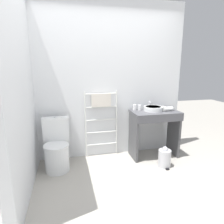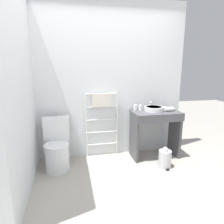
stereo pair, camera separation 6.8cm
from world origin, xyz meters
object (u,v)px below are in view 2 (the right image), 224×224
at_px(toilet, 57,148).
at_px(sink_basin, 154,109).
at_px(cup_near_wall, 135,107).
at_px(trash_bin, 165,158).
at_px(hair_dryer, 169,109).
at_px(towel_radiator, 102,111).
at_px(cup_near_edge, 140,108).

distance_m(toilet, sink_basin, 1.72).
xyz_separation_m(cup_near_wall, trash_bin, (0.32, -0.58, -0.72)).
relative_size(toilet, hair_dryer, 3.78).
height_order(towel_radiator, cup_near_edge, towel_radiator).
xyz_separation_m(toilet, hair_dryer, (1.89, 0.06, 0.53)).
height_order(towel_radiator, trash_bin, towel_radiator).
height_order(toilet, towel_radiator, towel_radiator).
bearing_deg(cup_near_edge, towel_radiator, 173.21).
distance_m(cup_near_wall, trash_bin, 0.98).
relative_size(sink_basin, cup_near_edge, 3.42).
xyz_separation_m(cup_near_edge, trash_bin, (0.24, -0.55, -0.72)).
relative_size(sink_basin, cup_near_wall, 3.40).
xyz_separation_m(toilet, sink_basin, (1.64, 0.12, 0.53)).
distance_m(towel_radiator, hair_dryer, 1.15).
bearing_deg(cup_near_edge, sink_basin, -25.86).
height_order(cup_near_wall, cup_near_edge, same).
bearing_deg(cup_near_wall, sink_basin, -25.62).
relative_size(toilet, towel_radiator, 0.69).
bearing_deg(hair_dryer, toilet, -178.12).
distance_m(toilet, hair_dryer, 1.96).
bearing_deg(toilet, cup_near_wall, 10.66).
distance_m(towel_radiator, trash_bin, 1.29).
bearing_deg(cup_near_edge, cup_near_wall, 155.01).
relative_size(toilet, cup_near_wall, 8.46).
relative_size(cup_near_wall, trash_bin, 0.28).
bearing_deg(towel_radiator, toilet, -158.74).
relative_size(toilet, cup_near_edge, 8.51).
bearing_deg(hair_dryer, cup_near_wall, 160.58).
bearing_deg(toilet, trash_bin, -11.24).
bearing_deg(cup_near_edge, toilet, -171.38).
distance_m(toilet, cup_near_wall, 1.47).
distance_m(toilet, towel_radiator, 0.96).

